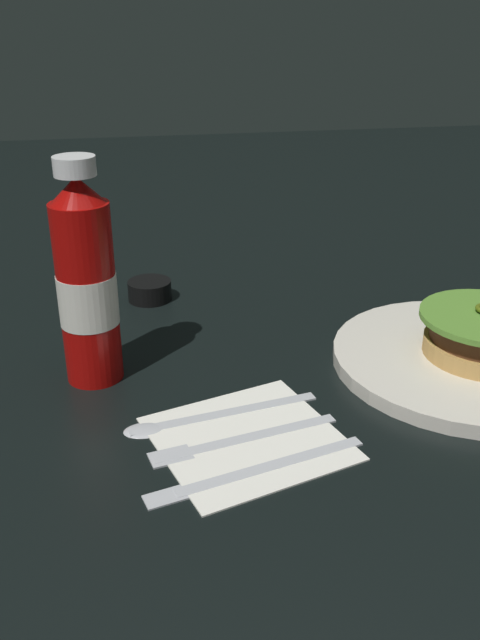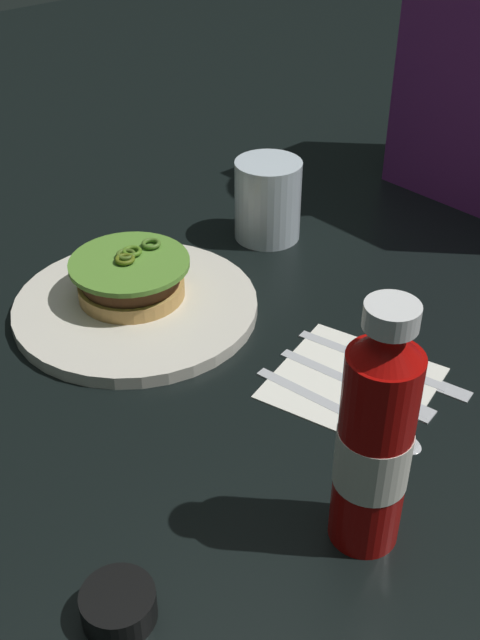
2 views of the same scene
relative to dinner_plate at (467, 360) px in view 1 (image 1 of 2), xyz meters
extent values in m
plane|color=black|center=(0.11, 0.00, -0.01)|extent=(3.00, 3.00, 0.00)
cylinder|color=silver|center=(0.00, 0.00, 0.00)|extent=(0.28, 0.28, 0.01)
cylinder|color=#A80A08|center=(0.39, -0.05, 0.08)|extent=(0.06, 0.06, 0.18)
cone|color=#A80A08|center=(0.39, -0.05, 0.19)|extent=(0.05, 0.05, 0.03)
cylinder|color=white|center=(0.39, -0.05, 0.21)|extent=(0.04, 0.04, 0.02)
cylinder|color=white|center=(0.39, -0.05, 0.08)|extent=(0.06, 0.06, 0.05)
cylinder|color=black|center=(0.32, -0.25, 0.01)|extent=(0.06, 0.06, 0.03)
cube|color=white|center=(0.26, 0.09, -0.01)|extent=(0.19, 0.19, 0.00)
cube|color=silver|center=(0.27, 0.04, 0.00)|extent=(0.18, 0.04, 0.00)
ellipsoid|color=silver|center=(0.34, 0.06, 0.00)|extent=(0.04, 0.03, 0.00)
cube|color=silver|center=(0.26, 0.09, 0.00)|extent=(0.17, 0.04, 0.00)
cube|color=silver|center=(0.32, 0.10, 0.00)|extent=(0.04, 0.03, 0.00)
cube|color=silver|center=(0.24, 0.13, 0.00)|extent=(0.17, 0.05, 0.00)
cube|color=silver|center=(0.31, 0.15, 0.00)|extent=(0.08, 0.04, 0.00)
camera|label=1|loc=(0.36, 0.57, 0.34)|focal=37.74mm
camera|label=2|loc=(0.63, -0.41, 0.50)|focal=43.54mm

